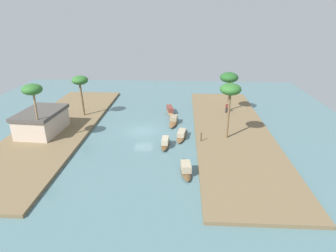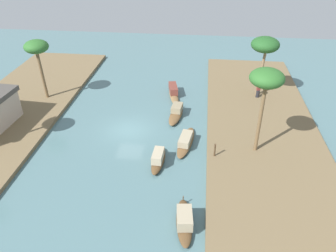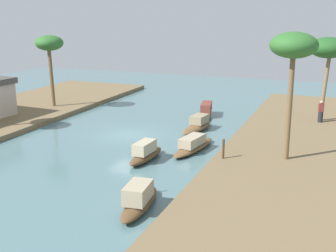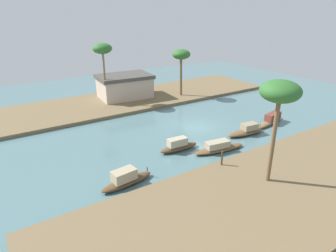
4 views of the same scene
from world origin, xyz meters
TOP-DOWN VIEW (x-y plane):
  - river_water at (0.00, 0.00)m, footprint 62.13×62.13m
  - riverbank_left at (0.00, -12.40)m, footprint 37.33×10.16m
  - sampan_with_tall_canopy at (-10.92, -5.96)m, footprint 4.13×1.48m
  - sampan_foreground at (3.00, -4.21)m, footprint 4.30×1.60m
  - sampan_with_red_awning at (-4.68, -3.44)m, footprint 3.75×1.12m
  - sampan_open_hull at (-1.79, -5.47)m, footprint 5.03×1.85m
  - sampan_midstream at (7.52, -3.50)m, footprint 5.34×1.95m
  - person_on_near_bank at (7.52, -12.66)m, footprint 0.48×0.48m
  - mooring_post at (-3.69, -7.92)m, footprint 0.14×0.14m
  - palm_tree_left_near at (-2.44, -11.32)m, footprint 2.61×2.61m
  - palm_tree_left_far at (8.13, -12.75)m, footprint 2.88×2.88m
  - palm_tree_right_tall at (5.05, 10.11)m, footprint 2.45×2.45m

SIDE VIEW (x-z plane):
  - river_water at x=0.00m, z-range 0.00..0.00m
  - riverbank_left at x=0.00m, z-range 0.00..0.38m
  - sampan_open_hull at x=-1.79m, z-range -0.12..0.85m
  - sampan_foreground at x=3.00m, z-range -0.15..0.96m
  - sampan_midstream at x=7.52m, z-range -0.12..1.00m
  - sampan_with_red_awning at x=-4.68m, z-range -0.14..1.05m
  - sampan_with_tall_canopy at x=-10.92m, z-range -0.14..1.10m
  - mooring_post at x=-3.69m, z-range 0.38..1.53m
  - person_on_near_bank at x=7.52m, z-range 0.23..1.91m
  - palm_tree_right_tall at x=5.05m, z-range 2.66..8.94m
  - palm_tree_left_far at x=8.13m, z-range 2.70..9.12m
  - palm_tree_left_near at x=-2.44m, z-range 3.08..10.28m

